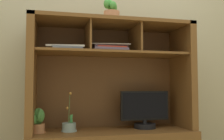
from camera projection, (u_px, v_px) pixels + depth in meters
back_wall at (106, 34)px, 2.56m from camera, size 6.00×0.02×2.80m
media_console at (112, 137)px, 2.23m from camera, size 1.42×0.54×1.45m
tv_monitor at (145, 112)px, 2.32m from camera, size 0.45×0.20×0.34m
potted_orchid at (69, 127)px, 2.16m from camera, size 0.13×0.13×0.33m
potted_fern at (38, 120)px, 2.09m from camera, size 0.12×0.12×0.20m
magazine_stack_left at (66, 48)px, 2.12m from camera, size 0.33×0.27×0.04m
magazine_stack_centre at (109, 49)px, 2.26m from camera, size 0.37×0.31×0.06m
potted_succulent at (111, 13)px, 2.31m from camera, size 0.17×0.17×0.22m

